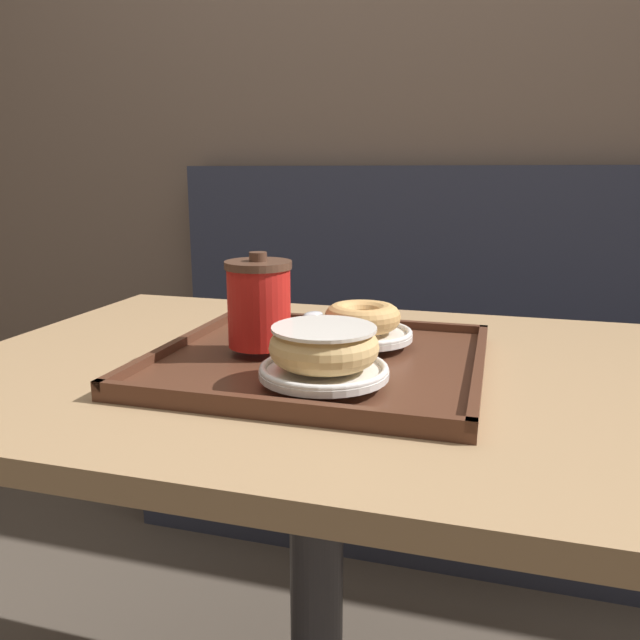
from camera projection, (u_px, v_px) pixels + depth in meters
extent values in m
cube|color=#7A6656|center=(424.00, 94.00, 1.78)|extent=(8.00, 0.05, 2.40)
cube|color=#33384C|center=(425.00, 451.00, 1.74)|extent=(1.54, 0.44, 0.45)
cube|color=#33384C|center=(440.00, 264.00, 1.79)|extent=(1.54, 0.08, 0.55)
cube|color=tan|center=(316.00, 372.00, 0.86)|extent=(1.00, 0.73, 0.03)
cylinder|color=#333338|center=(317.00, 600.00, 0.95)|extent=(0.08, 0.08, 0.70)
cube|color=#512D1E|center=(320.00, 362.00, 0.84)|extent=(0.43, 0.40, 0.01)
cube|color=#512D1E|center=(269.00, 404.00, 0.65)|extent=(0.43, 0.01, 0.01)
cube|color=#512D1E|center=(353.00, 321.00, 1.02)|extent=(0.43, 0.01, 0.01)
cube|color=#512D1E|center=(181.00, 342.00, 0.89)|extent=(0.01, 0.40, 0.01)
cube|color=#512D1E|center=(479.00, 366.00, 0.78)|extent=(0.01, 0.40, 0.01)
cylinder|color=red|center=(259.00, 308.00, 0.84)|extent=(0.08, 0.08, 0.11)
cylinder|color=brown|center=(258.00, 265.00, 0.82)|extent=(0.09, 0.09, 0.01)
cylinder|color=brown|center=(258.00, 257.00, 0.82)|extent=(0.02, 0.02, 0.01)
cylinder|color=white|center=(324.00, 373.00, 0.72)|extent=(0.15, 0.15, 0.01)
torus|color=white|center=(324.00, 368.00, 0.72)|extent=(0.15, 0.15, 0.01)
torus|color=#DBB270|center=(324.00, 347.00, 0.71)|extent=(0.13, 0.13, 0.04)
cylinder|color=white|center=(324.00, 328.00, 0.71)|extent=(0.12, 0.12, 0.00)
cylinder|color=white|center=(362.00, 336.00, 0.89)|extent=(0.14, 0.14, 0.01)
torus|color=white|center=(362.00, 332.00, 0.88)|extent=(0.14, 0.14, 0.01)
torus|color=tan|center=(363.00, 317.00, 0.88)|extent=(0.11, 0.11, 0.04)
ellipsoid|color=silver|center=(313.00, 315.00, 1.01)|extent=(0.04, 0.04, 0.01)
cube|color=silver|center=(277.00, 322.00, 0.97)|extent=(0.07, 0.08, 0.00)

